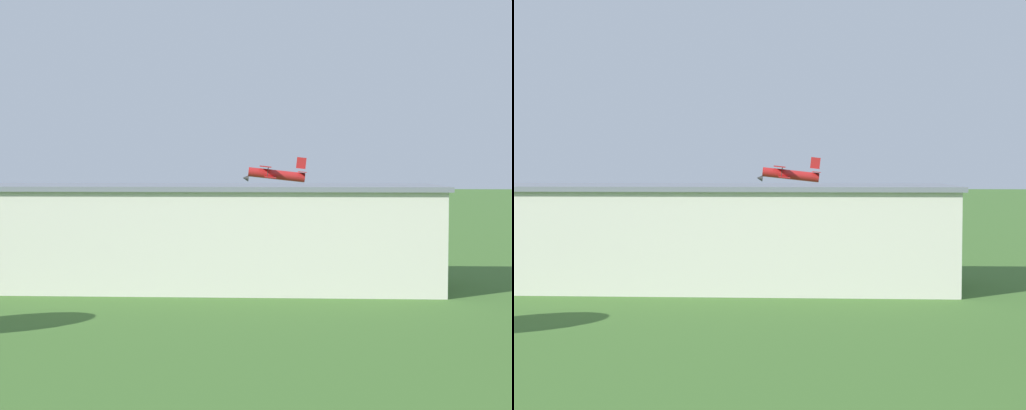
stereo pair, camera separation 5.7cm
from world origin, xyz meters
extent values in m
plane|color=#3D6628|center=(0.00, 0.00, 0.00)|extent=(400.00, 400.00, 0.00)
cube|color=beige|center=(-2.33, 39.63, 3.58)|extent=(34.13, 11.29, 7.16)
cube|color=slate|center=(-2.33, 39.63, 7.33)|extent=(34.74, 11.90, 0.35)
cube|color=#384251|center=(-2.21, 34.32, 2.93)|extent=(10.00, 0.39, 5.87)
cylinder|color=#B21E1E|center=(-6.15, 5.83, 7.85)|extent=(6.72, 1.48, 1.79)
cone|color=black|center=(-2.53, 6.05, 7.46)|extent=(0.82, 0.81, 0.83)
cube|color=#B21E1E|center=(-5.38, 5.88, 7.60)|extent=(1.87, 9.19, 0.26)
cube|color=#B21E1E|center=(-4.85, 5.91, 8.79)|extent=(1.87, 9.19, 0.26)
cube|color=#B21E1E|center=(-9.00, 5.66, 9.20)|extent=(1.24, 0.17, 1.41)
cube|color=#B21E1E|center=(-9.12, 5.66, 8.17)|extent=(1.06, 2.65, 0.18)
cylinder|color=black|center=(-5.57, 4.92, 6.49)|extent=(0.65, 0.18, 0.64)
cylinder|color=black|center=(-5.69, 6.81, 6.49)|extent=(0.65, 0.18, 0.64)
cylinder|color=#332D28|center=(-4.94, 2.98, 8.20)|extent=(0.22, 0.09, 1.25)
cylinder|color=#332D28|center=(-5.29, 8.81, 8.20)|extent=(0.22, 0.09, 1.25)
cylinder|color=#B23333|center=(-15.46, 25.70, 0.42)|extent=(0.37, 0.37, 0.83)
cylinder|color=orange|center=(-15.46, 25.70, 1.12)|extent=(0.44, 0.44, 0.59)
sphere|color=#D8AD84|center=(-15.46, 25.70, 1.53)|extent=(0.22, 0.22, 0.22)
cylinder|color=orange|center=(12.84, 25.37, 0.44)|extent=(0.44, 0.44, 0.89)
cylinder|color=#3F3F47|center=(12.84, 25.37, 1.20)|extent=(0.52, 0.52, 0.63)
sphere|color=brown|center=(12.84, 25.37, 1.63)|extent=(0.24, 0.24, 0.24)
cylinder|color=orange|center=(16.27, 32.02, 0.40)|extent=(0.45, 0.45, 0.80)
cylinder|color=#3F3F47|center=(16.27, 32.02, 1.08)|extent=(0.54, 0.54, 0.56)
sphere|color=#D8AD84|center=(16.27, 32.02, 1.47)|extent=(0.22, 0.22, 0.22)
cylinder|color=orange|center=(14.09, 30.14, 0.39)|extent=(0.45, 0.45, 0.77)
cylinder|color=#33723F|center=(14.09, 30.14, 1.05)|extent=(0.53, 0.53, 0.55)
sphere|color=beige|center=(14.09, 30.14, 1.43)|extent=(0.21, 0.21, 0.21)
cylinder|color=beige|center=(14.49, 25.11, 0.44)|extent=(0.39, 0.39, 0.87)
cylinder|color=#33723F|center=(14.49, 25.11, 1.18)|extent=(0.47, 0.47, 0.62)
sphere|color=#D8AD84|center=(14.49, 25.11, 1.61)|extent=(0.24, 0.24, 0.24)
camera|label=1|loc=(-10.41, 97.33, 8.97)|focal=55.20mm
camera|label=2|loc=(-10.47, 97.33, 8.97)|focal=55.20mm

